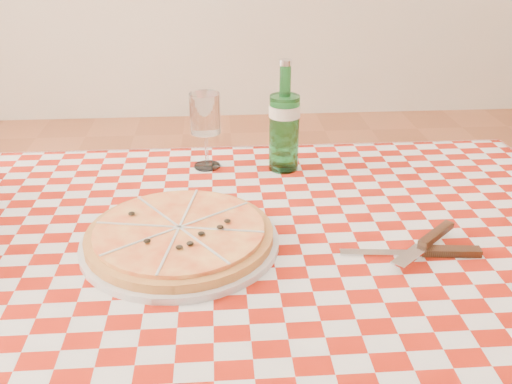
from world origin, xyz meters
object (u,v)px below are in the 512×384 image
at_px(dining_table, 269,279).
at_px(water_bottle, 284,116).
at_px(wine_glass, 206,131).
at_px(pizza_plate, 180,234).

distance_m(dining_table, water_bottle, 0.38).
relative_size(dining_table, water_bottle, 4.73).
relative_size(dining_table, wine_glass, 6.80).
bearing_deg(water_bottle, pizza_plate, -124.29).
bearing_deg(pizza_plate, wine_glass, 82.48).
xyz_separation_m(dining_table, water_bottle, (0.06, 0.30, 0.23)).
relative_size(water_bottle, wine_glass, 1.44).
bearing_deg(dining_table, wine_glass, 109.48).
bearing_deg(pizza_plate, water_bottle, 55.71).
xyz_separation_m(dining_table, pizza_plate, (-0.16, -0.02, 0.12)).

